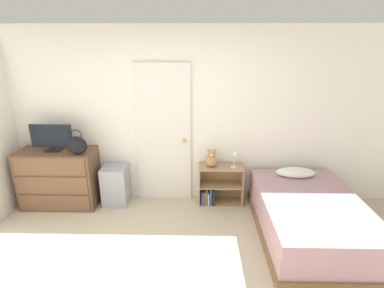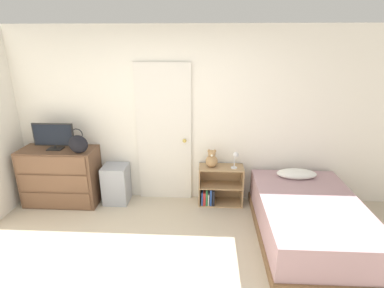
# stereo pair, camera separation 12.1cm
# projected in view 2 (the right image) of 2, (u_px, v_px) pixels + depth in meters

# --- Properties ---
(wall_back) EXTENTS (10.00, 0.06, 2.55)m
(wall_back) POSITION_uv_depth(u_px,v_px,m) (173.00, 117.00, 4.36)
(wall_back) COLOR white
(wall_back) RESTS_ON ground_plane
(door_closed) EXTENTS (0.80, 0.09, 2.06)m
(door_closed) POSITION_uv_depth(u_px,v_px,m) (164.00, 134.00, 4.39)
(door_closed) COLOR silver
(door_closed) RESTS_ON ground_plane
(dresser) EXTENTS (1.08, 0.49, 0.86)m
(dresser) POSITION_uv_depth(u_px,v_px,m) (61.00, 176.00, 4.44)
(dresser) COLOR brown
(dresser) RESTS_ON ground_plane
(tv) EXTENTS (0.58, 0.16, 0.38)m
(tv) POSITION_uv_depth(u_px,v_px,m) (53.00, 136.00, 4.24)
(tv) COLOR black
(tv) RESTS_ON dresser
(handbag) EXTENTS (0.27, 0.13, 0.35)m
(handbag) POSITION_uv_depth(u_px,v_px,m) (78.00, 144.00, 4.11)
(handbag) COLOR black
(handbag) RESTS_ON dresser
(storage_bin) EXTENTS (0.36, 0.35, 0.58)m
(storage_bin) POSITION_uv_depth(u_px,v_px,m) (116.00, 184.00, 4.51)
(storage_bin) COLOR #999EA8
(storage_bin) RESTS_ON ground_plane
(bookshelf) EXTENTS (0.65, 0.30, 0.59)m
(bookshelf) POSITION_uv_depth(u_px,v_px,m) (217.00, 188.00, 4.48)
(bookshelf) COLOR tan
(bookshelf) RESTS_ON ground_plane
(teddy_bear) EXTENTS (0.18, 0.18, 0.27)m
(teddy_bear) POSITION_uv_depth(u_px,v_px,m) (212.00, 159.00, 4.33)
(teddy_bear) COLOR tan
(teddy_bear) RESTS_ON bookshelf
(desk_lamp) EXTENTS (0.10, 0.10, 0.25)m
(desk_lamp) POSITION_uv_depth(u_px,v_px,m) (236.00, 157.00, 4.25)
(desk_lamp) COLOR silver
(desk_lamp) RESTS_ON bookshelf
(bed) EXTENTS (1.23, 1.88, 0.62)m
(bed) POSITION_uv_depth(u_px,v_px,m) (309.00, 219.00, 3.68)
(bed) COLOR brown
(bed) RESTS_ON ground_plane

